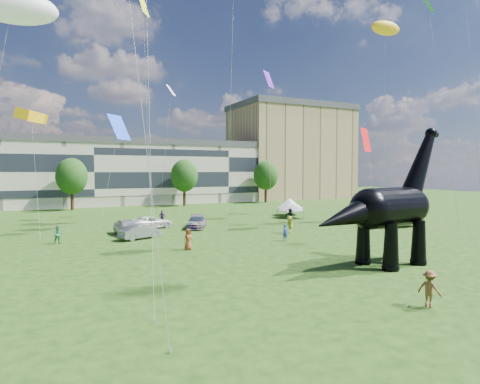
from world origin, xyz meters
name	(u,v)px	position (x,y,z in m)	size (l,w,h in m)	color
ground	(320,273)	(0.00, 0.00, 0.00)	(220.00, 220.00, 0.00)	#16330C
terrace_row	(91,175)	(-8.00, 62.00, 6.00)	(78.00, 11.00, 12.00)	beige
apartment_block	(291,154)	(40.00, 65.00, 11.00)	(28.00, 18.00, 22.00)	tan
tree_mid_left	(72,173)	(-12.00, 53.00, 6.29)	(5.20, 5.20, 9.44)	#382314
tree_mid_right	(184,173)	(8.00, 53.00, 6.29)	(5.20, 5.20, 9.44)	#382314
tree_far_right	(266,173)	(26.00, 53.00, 6.29)	(5.20, 5.20, 9.44)	#382314
dinosaur_sculpture	(387,210)	(5.64, -0.17, 3.93)	(12.79, 4.00, 10.41)	black
car_silver	(127,227)	(-8.48, 21.67, 0.83)	(1.96, 4.87, 1.66)	silver
car_grey	(140,232)	(-7.77, 18.55, 0.70)	(1.48, 4.24, 1.40)	gray
car_white	(151,222)	(-5.03, 25.35, 0.71)	(2.36, 5.12, 1.42)	silver
car_dark	(196,222)	(-0.20, 23.22, 0.72)	(2.02, 4.97, 1.44)	#595960
gazebo_near	(290,203)	(17.17, 30.12, 1.82)	(4.85, 4.85, 2.59)	white
gazebo_far	(291,206)	(15.44, 27.14, 1.76)	(3.67, 3.67, 2.51)	silver
inflatable_pink	(397,212)	(22.10, 13.96, 1.76)	(7.05, 3.52, 3.52)	#CB4F70
visitors	(217,231)	(-1.22, 14.50, 0.89)	(41.72, 37.29, 1.87)	#2A449C
kites	(164,32)	(-5.89, 15.78, 19.48)	(63.09, 46.96, 26.69)	red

